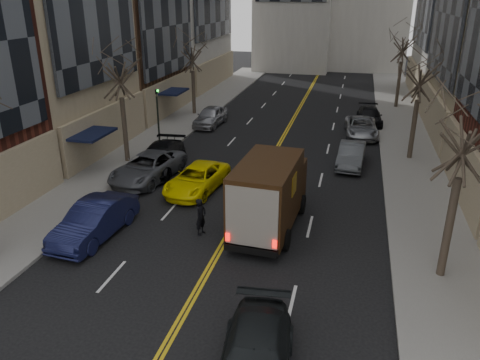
% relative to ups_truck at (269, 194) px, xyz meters
% --- Properties ---
extents(sidewalk_left, '(4.00, 66.00, 0.15)m').
position_rel_ups_truck_xyz_m(sidewalk_left, '(-10.66, 13.65, -1.65)').
color(sidewalk_left, slate).
rests_on(sidewalk_left, ground).
extents(sidewalk_right, '(4.00, 66.00, 0.15)m').
position_rel_ups_truck_xyz_m(sidewalk_right, '(7.34, 13.65, -1.65)').
color(sidewalk_right, slate).
rests_on(sidewalk_right, ground).
extents(tree_lf_mid, '(3.20, 3.20, 8.91)m').
position_rel_ups_truck_xyz_m(tree_lf_mid, '(-10.46, 6.65, 4.87)').
color(tree_lf_mid, '#382D23').
rests_on(tree_lf_mid, sidewalk_left).
extents(tree_lf_far, '(3.20, 3.20, 8.12)m').
position_rel_ups_truck_xyz_m(tree_lf_far, '(-10.46, 19.65, 4.30)').
color(tree_lf_far, '#382D23').
rests_on(tree_lf_far, sidewalk_left).
extents(tree_rt_near, '(3.20, 3.20, 8.71)m').
position_rel_ups_truck_xyz_m(tree_rt_near, '(7.14, -2.35, 4.73)').
color(tree_rt_near, '#382D23').
rests_on(tree_rt_near, sidewalk_right).
extents(tree_rt_mid, '(3.20, 3.20, 8.32)m').
position_rel_ups_truck_xyz_m(tree_rt_mid, '(7.14, 11.65, 4.44)').
color(tree_rt_mid, '#382D23').
rests_on(tree_rt_mid, sidewalk_right).
extents(tree_rt_far, '(3.20, 3.20, 9.11)m').
position_rel_ups_truck_xyz_m(tree_rt_far, '(7.14, 26.65, 5.01)').
color(tree_rt_far, '#382D23').
rests_on(tree_rt_far, sidewalk_right).
extents(traffic_signal, '(0.29, 0.26, 4.70)m').
position_rel_ups_truck_xyz_m(traffic_signal, '(-9.05, 8.64, 1.09)').
color(traffic_signal, black).
rests_on(traffic_signal, sidewalk_left).
extents(ups_truck, '(2.85, 6.39, 3.43)m').
position_rel_ups_truck_xyz_m(ups_truck, '(0.00, 0.00, 0.00)').
color(ups_truck, black).
rests_on(ups_truck, ground).
extents(taxi, '(2.86, 5.17, 1.37)m').
position_rel_ups_truck_xyz_m(taxi, '(-4.66, 3.43, -1.04)').
color(taxi, yellow).
rests_on(taxi, ground).
extents(pedestrian, '(0.56, 0.71, 1.72)m').
position_rel_ups_truck_xyz_m(pedestrian, '(-2.87, -1.26, -0.87)').
color(pedestrian, black).
rests_on(pedestrian, ground).
extents(parked_lf_b, '(2.08, 5.05, 1.63)m').
position_rel_ups_truck_xyz_m(parked_lf_b, '(-7.36, -2.65, -0.91)').
color(parked_lf_b, '#12163A').
rests_on(parked_lf_b, ground).
extents(parked_lf_c, '(3.28, 5.82, 1.54)m').
position_rel_ups_truck_xyz_m(parked_lf_c, '(-7.96, 4.31, -0.96)').
color(parked_lf_c, '#54565C').
rests_on(parked_lf_c, ground).
extents(parked_lf_d, '(2.68, 5.62, 1.58)m').
position_rel_ups_truck_xyz_m(parked_lf_d, '(-7.87, 5.85, -0.94)').
color(parked_lf_d, black).
rests_on(parked_lf_d, ground).
extents(parked_lf_e, '(2.06, 4.65, 1.55)m').
position_rel_ups_truck_xyz_m(parked_lf_e, '(-7.96, 16.52, -0.95)').
color(parked_lf_e, '#A7A9AF').
rests_on(parked_lf_e, ground).
extents(parked_rt_a, '(1.77, 4.44, 1.44)m').
position_rel_ups_truck_xyz_m(parked_rt_a, '(3.44, 9.49, -1.01)').
color(parked_rt_a, '#474B4E').
rests_on(parked_rt_a, ground).
extents(parked_rt_b, '(2.67, 5.18, 1.40)m').
position_rel_ups_truck_xyz_m(parked_rt_b, '(4.01, 16.35, -1.03)').
color(parked_rt_b, '#999CA1').
rests_on(parked_rt_b, ground).
extents(parked_rt_c, '(2.21, 4.76, 1.35)m').
position_rel_ups_truck_xyz_m(parked_rt_c, '(4.64, 20.02, -1.05)').
color(parked_rt_c, black).
rests_on(parked_rt_c, ground).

